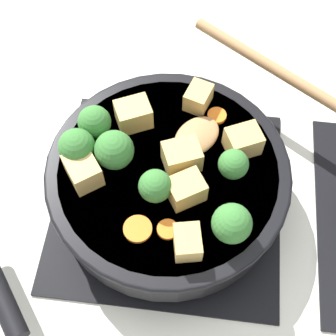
{
  "coord_description": "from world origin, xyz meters",
  "views": [
    {
      "loc": [
        0.28,
        0.03,
        0.59
      ],
      "look_at": [
        0.0,
        0.0,
        0.09
      ],
      "focal_mm": 50.0,
      "sensor_mm": 36.0,
      "label": 1
    }
  ],
  "objects": [
    {
      "name": "broccoli_floret_center_top",
      "position": [
        -0.04,
        -0.1,
        0.11
      ],
      "size": [
        0.04,
        0.04,
        0.05
      ],
      "color": "#709956",
      "rests_on": "skillet_pan"
    },
    {
      "name": "tofu_cube_mid_small",
      "position": [
        -0.1,
        0.03,
        0.1
      ],
      "size": [
        0.04,
        0.04,
        0.03
      ],
      "primitive_type": "cube",
      "rotation": [
        0.0,
        0.0,
        5.97
      ],
      "color": "tan",
      "rests_on": "skillet_pan"
    },
    {
      "name": "carrot_slice_edge_slice",
      "position": [
        0.08,
        0.01,
        0.09
      ],
      "size": [
        0.02,
        0.02,
        0.01
      ],
      "primitive_type": "cylinder",
      "color": "orange",
      "rests_on": "skillet_pan"
    },
    {
      "name": "tofu_cube_center_large",
      "position": [
        0.04,
        0.03,
        0.1
      ],
      "size": [
        0.05,
        0.05,
        0.03
      ],
      "primitive_type": "cube",
      "rotation": [
        0.0,
        0.0,
        2.13
      ],
      "color": "tan",
      "rests_on": "skillet_pan"
    },
    {
      "name": "broccoli_floret_west_rim",
      "position": [
        -0.0,
        -0.11,
        0.12
      ],
      "size": [
        0.04,
        0.04,
        0.05
      ],
      "color": "#709956",
      "rests_on": "skillet_pan"
    },
    {
      "name": "tofu_cube_back_piece",
      "position": [
        -0.06,
        -0.05,
        0.1
      ],
      "size": [
        0.05,
        0.05,
        0.03
      ],
      "primitive_type": "cube",
      "rotation": [
        0.0,
        0.0,
        2.02
      ],
      "color": "tan",
      "rests_on": "skillet_pan"
    },
    {
      "name": "skillet_pan",
      "position": [
        0.0,
        -0.0,
        0.06
      ],
      "size": [
        0.38,
        0.4,
        0.06
      ],
      "color": "black",
      "rests_on": "front_burner_grate"
    },
    {
      "name": "tofu_cube_east_chunk",
      "position": [
        0.1,
        0.03,
        0.1
      ],
      "size": [
        0.04,
        0.04,
        0.03
      ],
      "primitive_type": "cube",
      "rotation": [
        0.0,
        0.0,
        0.21
      ],
      "color": "tan",
      "rests_on": "skillet_pan"
    },
    {
      "name": "tofu_cube_near_handle",
      "position": [
        0.03,
        -0.1,
        0.1
      ],
      "size": [
        0.06,
        0.05,
        0.03
      ],
      "primitive_type": "cube",
      "rotation": [
        0.0,
        0.0,
        3.77
      ],
      "color": "tan",
      "rests_on": "skillet_pan"
    },
    {
      "name": "broccoli_floret_east_rim",
      "position": [
        0.08,
        0.08,
        0.12
      ],
      "size": [
        0.05,
        0.05,
        0.05
      ],
      "color": "#709956",
      "rests_on": "skillet_pan"
    },
    {
      "name": "wooden_spoon",
      "position": [
        -0.12,
        0.08,
        0.09
      ],
      "size": [
        0.25,
        0.23,
        0.02
      ],
      "color": "#A87A4C",
      "rests_on": "skillet_pan"
    },
    {
      "name": "ground_plane",
      "position": [
        0.0,
        0.0,
        0.0
      ],
      "size": [
        2.4,
        2.4,
        0.0
      ],
      "primitive_type": "plane",
      "color": "silver"
    },
    {
      "name": "front_burner_grate",
      "position": [
        0.0,
        0.0,
        0.01
      ],
      "size": [
        0.31,
        0.31,
        0.03
      ],
      "color": "black",
      "rests_on": "ground_plane"
    },
    {
      "name": "carrot_slice_orange_thin",
      "position": [
        0.09,
        -0.02,
        0.09
      ],
      "size": [
        0.03,
        0.03,
        0.01
      ],
      "primitive_type": "cylinder",
      "color": "orange",
      "rests_on": "skillet_pan"
    },
    {
      "name": "carrot_slice_near_center",
      "position": [
        -0.08,
        0.05,
        0.09
      ],
      "size": [
        0.03,
        0.03,
        0.01
      ],
      "primitive_type": "cylinder",
      "color": "orange",
      "rests_on": "skillet_pan"
    },
    {
      "name": "broccoli_floret_north_edge",
      "position": [
        0.04,
        -0.01,
        0.11
      ],
      "size": [
        0.04,
        0.04,
        0.05
      ],
      "color": "#709956",
      "rests_on": "skillet_pan"
    },
    {
      "name": "tofu_cube_west_chunk",
      "position": [
        -0.01,
        0.02,
        0.1
      ],
      "size": [
        0.05,
        0.05,
        0.03
      ],
      "primitive_type": "cube",
      "rotation": [
        0.0,
        0.0,
        1.97
      ],
      "color": "tan",
      "rests_on": "skillet_pan"
    },
    {
      "name": "tofu_cube_front_piece",
      "position": [
        -0.04,
        0.09,
        0.1
      ],
      "size": [
        0.05,
        0.05,
        0.03
      ],
      "primitive_type": "cube",
      "rotation": [
        0.0,
        0.0,
        5.16
      ],
      "color": "tan",
      "rests_on": "skillet_pan"
    },
    {
      "name": "broccoli_floret_near_spoon",
      "position": [
        -0.0,
        -0.06,
        0.12
      ],
      "size": [
        0.05,
        0.05,
        0.05
      ],
      "color": "#709956",
      "rests_on": "skillet_pan"
    },
    {
      "name": "broccoli_floret_south_cluster",
      "position": [
        -0.0,
        0.08,
        0.11
      ],
      "size": [
        0.04,
        0.04,
        0.04
      ],
      "color": "#709956",
      "rests_on": "skillet_pan"
    }
  ]
}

